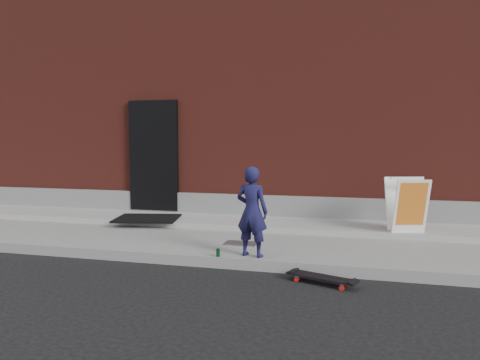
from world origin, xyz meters
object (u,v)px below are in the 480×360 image
(child, at_px, (252,211))
(skateboard, at_px, (322,278))
(pizza_sign, at_px, (407,204))
(soda_can, at_px, (218,253))

(child, distance_m, skateboard, 1.31)
(child, relative_size, pizza_sign, 1.38)
(child, xyz_separation_m, skateboard, (0.99, -0.53, -0.69))
(child, relative_size, skateboard, 1.42)
(soda_can, bearing_deg, skateboard, -14.81)
(child, height_order, skateboard, child)
(pizza_sign, bearing_deg, skateboard, -116.24)
(pizza_sign, xyz_separation_m, soda_can, (-2.56, -1.93, -0.49))
(child, bearing_deg, skateboard, 163.10)
(skateboard, xyz_separation_m, soda_can, (-1.42, 0.38, 0.13))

